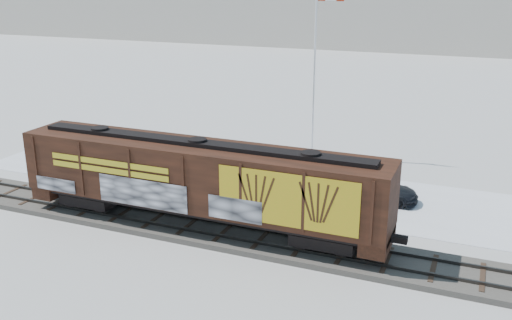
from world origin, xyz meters
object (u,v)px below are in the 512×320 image
at_px(flagpole, 315,96).
at_px(car_white, 295,184).
at_px(car_silver, 223,172).
at_px(car_dark, 376,188).
at_px(hopper_railcar, 199,178).

relative_size(flagpole, car_white, 2.41).
relative_size(car_silver, car_white, 0.94).
height_order(car_silver, car_dark, car_silver).
relative_size(flagpole, car_silver, 2.56).
height_order(car_white, car_dark, car_white).
xyz_separation_m(car_white, car_dark, (4.42, 1.41, -0.12)).
relative_size(hopper_railcar, flagpole, 1.58).
distance_m(car_white, car_dark, 4.64).
height_order(hopper_railcar, car_white, hopper_railcar).
bearing_deg(hopper_railcar, car_dark, 46.14).
xyz_separation_m(hopper_railcar, car_white, (2.94, 6.25, -2.01)).
bearing_deg(car_white, flagpole, 28.06).
height_order(flagpole, car_silver, flagpole).
bearing_deg(car_dark, hopper_railcar, 137.39).
height_order(hopper_railcar, flagpole, flagpole).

